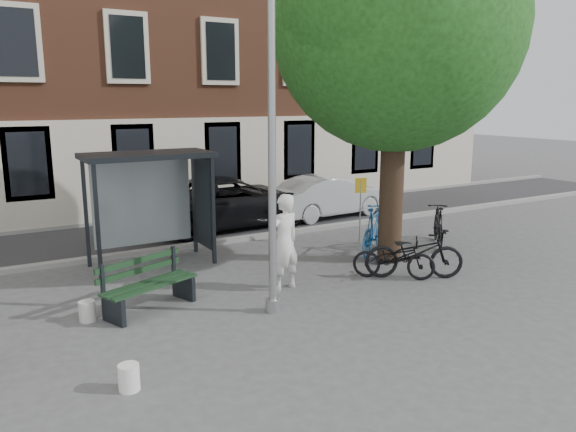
# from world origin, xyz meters

# --- Properties ---
(ground) EXTENTS (90.00, 90.00, 0.00)m
(ground) POSITION_xyz_m (0.00, 0.00, 0.00)
(ground) COLOR #4C4C4F
(ground) RESTS_ON ground
(road) EXTENTS (40.00, 4.00, 0.01)m
(road) POSITION_xyz_m (0.00, 7.00, 0.01)
(road) COLOR #28282B
(road) RESTS_ON ground
(curb_near) EXTENTS (40.00, 0.25, 0.12)m
(curb_near) POSITION_xyz_m (0.00, 5.00, 0.06)
(curb_near) COLOR gray
(curb_near) RESTS_ON ground
(curb_far) EXTENTS (40.00, 0.25, 0.12)m
(curb_far) POSITION_xyz_m (0.00, 9.00, 0.06)
(curb_far) COLOR gray
(curb_far) RESTS_ON ground
(building_row) EXTENTS (30.00, 8.00, 14.00)m
(building_row) POSITION_xyz_m (0.00, 13.00, 7.00)
(building_row) COLOR brown
(building_row) RESTS_ON ground
(lamppost) EXTENTS (0.28, 0.35, 6.11)m
(lamppost) POSITION_xyz_m (0.00, 0.00, 2.78)
(lamppost) COLOR #9EA0A3
(lamppost) RESTS_ON ground
(tree_right) EXTENTS (5.76, 5.60, 8.20)m
(tree_right) POSITION_xyz_m (4.01, 1.38, 5.62)
(tree_right) COLOR black
(tree_right) RESTS_ON ground
(bus_shelter) EXTENTS (2.85, 1.45, 2.62)m
(bus_shelter) POSITION_xyz_m (-0.61, 4.11, 1.92)
(bus_shelter) COLOR #1E2328
(bus_shelter) RESTS_ON ground
(painter) EXTENTS (0.79, 0.59, 1.96)m
(painter) POSITION_xyz_m (0.81, 1.00, 0.98)
(painter) COLOR white
(painter) RESTS_ON ground
(bench) EXTENTS (1.92, 1.21, 0.95)m
(bench) POSITION_xyz_m (-1.91, 1.24, 0.44)
(bench) COLOR #1E2328
(bench) RESTS_ON ground
(bike_a) EXTENTS (2.16, 1.73, 1.10)m
(bike_a) POSITION_xyz_m (3.58, 0.22, 0.55)
(bike_a) COLOR black
(bike_a) RESTS_ON ground
(bike_b) EXTENTS (1.95, 1.66, 1.21)m
(bike_b) POSITION_xyz_m (4.08, 2.19, 0.60)
(bike_b) COLOR #1B5899
(bike_b) RESTS_ON ground
(bike_c) EXTENTS (1.71, 1.60, 0.92)m
(bike_c) POSITION_xyz_m (3.17, 0.39, 0.46)
(bike_c) COLOR black
(bike_c) RESTS_ON ground
(bike_d) EXTENTS (1.51, 1.71, 1.07)m
(bike_d) POSITION_xyz_m (6.07, 1.97, 0.54)
(bike_d) COLOR black
(bike_d) RESTS_ON ground
(car_dark) EXTENTS (5.55, 2.76, 1.51)m
(car_dark) POSITION_xyz_m (2.28, 6.87, 0.75)
(car_dark) COLOR black
(car_dark) RESTS_ON ground
(car_silver) EXTENTS (4.21, 1.76, 1.35)m
(car_silver) POSITION_xyz_m (5.68, 6.51, 0.68)
(car_silver) COLOR #B8BCC1
(car_silver) RESTS_ON ground
(bucket_a) EXTENTS (0.33, 0.33, 0.36)m
(bucket_a) POSITION_xyz_m (-3.00, -1.50, 0.18)
(bucket_a) COLOR white
(bucket_a) RESTS_ON ground
(bucket_c) EXTENTS (0.36, 0.36, 0.36)m
(bucket_c) POSITION_xyz_m (-3.00, 1.24, 0.18)
(bucket_c) COLOR silver
(bucket_c) RESTS_ON ground
(notice_sign) EXTENTS (0.29, 0.13, 1.76)m
(notice_sign) POSITION_xyz_m (4.43, 3.21, 1.25)
(notice_sign) COLOR #9EA0A3
(notice_sign) RESTS_ON ground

